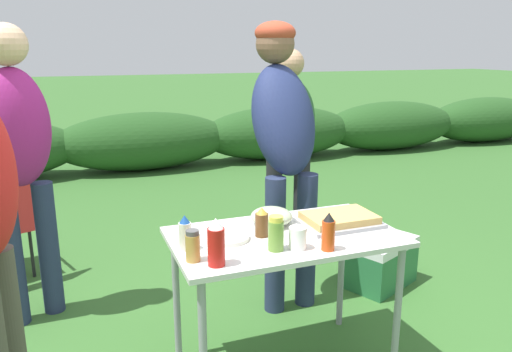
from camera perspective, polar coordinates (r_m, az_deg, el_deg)
name	(u,v)px	position (r m, az deg, el deg)	size (l,w,h in m)	color
shrub_hedge	(143,141)	(6.96, -12.74, 3.91)	(14.40, 0.90, 0.78)	#234C1E
folding_table	(284,249)	(2.47, 3.27, -8.34)	(1.10, 0.64, 0.74)	silver
food_tray	(339,220)	(2.60, 9.49, -4.94)	(0.40, 0.28, 0.06)	#9E9EA3
plate_stack	(226,237)	(2.38, -3.45, -6.99)	(0.22, 0.22, 0.02)	white
mixing_bowl	(271,216)	(2.55, 1.78, -4.63)	(0.21, 0.21, 0.09)	#ADBC99
paper_cup_stack	(298,238)	(2.26, 4.79, -7.08)	(0.08, 0.08, 0.10)	white
spice_jar	(193,246)	(2.14, -7.24, -7.94)	(0.06, 0.06, 0.14)	#B2893D
mayo_bottle	(185,233)	(2.26, -8.11, -6.52)	(0.06, 0.06, 0.16)	silver
beer_bottle	(262,223)	(2.39, 0.66, -5.35)	(0.06, 0.06, 0.15)	brown
ketchup_bottle	(216,243)	(2.08, -4.58, -7.64)	(0.07, 0.07, 0.21)	red
relish_jar	(276,234)	(2.23, 2.29, -6.59)	(0.07, 0.07, 0.16)	olive
hot_sauce_bottle	(328,232)	(2.25, 8.27, -6.39)	(0.06, 0.06, 0.18)	#CC4214
standing_person_in_navy_coat	(284,132)	(3.08, 3.17, 5.01)	(0.41, 0.54, 1.78)	#232D4C
standing_person_with_beanie	(18,150)	(3.15, -25.53, 2.74)	(0.47, 0.41, 1.75)	#232D4C
standing_person_in_olive_jacket	(289,136)	(3.86, 3.76, 4.59)	(0.47, 0.40, 1.62)	black
cooler_box	(380,262)	(3.64, 14.01, -9.46)	(0.57, 0.49, 0.34)	#286B3D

